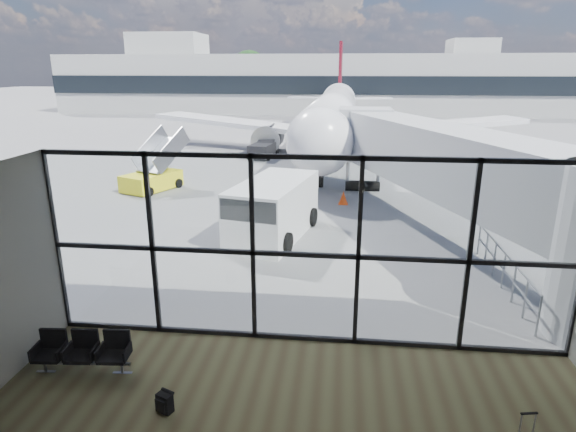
% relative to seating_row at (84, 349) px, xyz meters
% --- Properties ---
extents(ground, '(220.00, 220.00, 0.00)m').
position_rel_seating_row_xyz_m(ground, '(4.60, 41.72, -0.50)').
color(ground, slate).
rests_on(ground, ground).
extents(lounge_shell, '(12.02, 8.01, 4.51)m').
position_rel_seating_row_xyz_m(lounge_shell, '(4.60, -3.08, 2.15)').
color(lounge_shell, brown).
rests_on(lounge_shell, ground).
extents(glass_curtain_wall, '(12.10, 0.12, 4.50)m').
position_rel_seating_row_xyz_m(glass_curtain_wall, '(4.60, 1.72, 1.75)').
color(glass_curtain_wall, white).
rests_on(glass_curtain_wall, ground).
extents(jet_bridge, '(8.00, 16.50, 4.33)m').
position_rel_seating_row_xyz_m(jet_bridge, '(9.50, 8.80, 2.26)').
color(jet_bridge, '#ABAFB1').
rests_on(jet_bridge, ground).
extents(apron_railing, '(0.06, 5.46, 1.11)m').
position_rel_seating_row_xyz_m(apron_railing, '(10.20, 5.22, 0.22)').
color(apron_railing, gray).
rests_on(apron_railing, ground).
extents(far_terminal, '(80.00, 12.20, 11.00)m').
position_rel_seating_row_xyz_m(far_terminal, '(4.02, 63.70, 3.71)').
color(far_terminal, '#ABACA7').
rests_on(far_terminal, ground).
extents(tree_0, '(4.95, 4.95, 7.12)m').
position_rel_seating_row_xyz_m(tree_0, '(-40.40, 73.72, 4.13)').
color(tree_0, '#382619').
rests_on(tree_0, ground).
extents(tree_1, '(5.61, 5.61, 8.07)m').
position_rel_seating_row_xyz_m(tree_1, '(-34.40, 73.72, 4.75)').
color(tree_1, '#382619').
rests_on(tree_1, ground).
extents(tree_2, '(6.27, 6.27, 9.03)m').
position_rel_seating_row_xyz_m(tree_2, '(-28.40, 73.72, 5.38)').
color(tree_2, '#382619').
rests_on(tree_2, ground).
extents(tree_3, '(4.95, 4.95, 7.12)m').
position_rel_seating_row_xyz_m(tree_3, '(-22.40, 73.72, 4.13)').
color(tree_3, '#382619').
rests_on(tree_3, ground).
extents(tree_4, '(5.61, 5.61, 8.07)m').
position_rel_seating_row_xyz_m(tree_4, '(-16.40, 73.72, 4.75)').
color(tree_4, '#382619').
rests_on(tree_4, ground).
extents(tree_5, '(6.27, 6.27, 9.03)m').
position_rel_seating_row_xyz_m(tree_5, '(-10.40, 73.72, 5.38)').
color(tree_5, '#382619').
rests_on(tree_5, ground).
extents(seating_row, '(2.03, 0.73, 0.90)m').
position_rel_seating_row_xyz_m(seating_row, '(0.00, 0.00, 0.00)').
color(seating_row, gray).
rests_on(seating_row, ground).
extents(backpack, '(0.35, 0.34, 0.44)m').
position_rel_seating_row_xyz_m(backpack, '(2.19, -1.12, -0.29)').
color(backpack, black).
rests_on(backpack, ground).
extents(airliner, '(29.82, 34.50, 8.89)m').
position_rel_seating_row_xyz_m(airliner, '(4.58, 30.45, 2.21)').
color(airliner, white).
rests_on(airliner, ground).
extents(service_van, '(3.23, 5.32, 2.16)m').
position_rel_seating_row_xyz_m(service_van, '(2.79, 8.99, 0.61)').
color(service_van, white).
rests_on(service_van, ground).
extents(belt_loader, '(1.99, 4.09, 1.81)m').
position_rel_seating_row_xyz_m(belt_loader, '(-0.27, 25.84, 0.11)').
color(belt_loader, black).
rests_on(belt_loader, ground).
extents(mobile_stairs, '(2.95, 3.97, 2.54)m').
position_rel_seating_row_xyz_m(mobile_stairs, '(-4.65, 15.72, 0.11)').
color(mobile_stairs, yellow).
rests_on(mobile_stairs, ground).
extents(traffic_cone_a, '(0.37, 0.37, 0.53)m').
position_rel_seating_row_xyz_m(traffic_cone_a, '(2.89, 12.26, -0.25)').
color(traffic_cone_a, orange).
rests_on(traffic_cone_a, ground).
extents(traffic_cone_b, '(0.48, 0.48, 0.68)m').
position_rel_seating_row_xyz_m(traffic_cone_b, '(3.27, 14.47, -0.18)').
color(traffic_cone_b, '#FF410D').
rests_on(traffic_cone_b, ground).
extents(traffic_cone_c, '(0.45, 0.45, 0.64)m').
position_rel_seating_row_xyz_m(traffic_cone_c, '(5.50, 13.94, -0.20)').
color(traffic_cone_c, '#F9480D').
rests_on(traffic_cone_c, ground).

